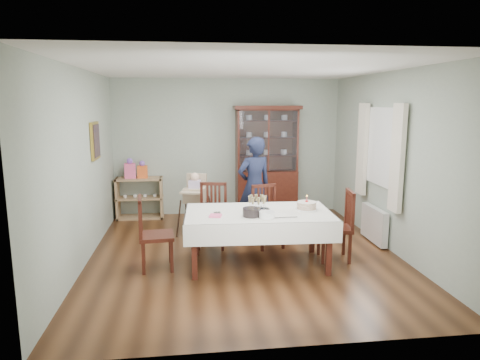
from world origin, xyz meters
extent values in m
plane|color=#593319|center=(0.00, 0.00, 0.00)|extent=(5.00, 5.00, 0.00)
plane|color=#9EAA99|center=(0.00, 2.50, 1.35)|extent=(4.50, 0.00, 4.50)
plane|color=#9EAA99|center=(-2.25, 0.00, 1.35)|extent=(0.00, 5.00, 5.00)
plane|color=#9EAA99|center=(2.25, 0.00, 1.35)|extent=(0.00, 5.00, 5.00)
plane|color=white|center=(0.00, 0.00, 2.70)|extent=(5.00, 5.00, 0.00)
cube|color=#421C10|center=(0.15, -0.43, 0.72)|extent=(1.94, 1.13, 0.06)
cube|color=silver|center=(0.15, -0.43, 0.76)|extent=(2.05, 1.24, 0.01)
cube|color=#421C10|center=(0.75, 2.26, 0.45)|extent=(1.20, 0.45, 0.90)
cube|color=white|center=(0.75, 2.07, 1.50)|extent=(1.12, 0.01, 1.16)
cube|color=#421C10|center=(0.75, 2.26, 2.14)|extent=(1.30, 0.48, 0.07)
cube|color=tan|center=(-1.75, 2.28, 0.02)|extent=(0.90, 0.38, 0.04)
cube|color=tan|center=(-1.75, 2.28, 0.40)|extent=(0.90, 0.38, 0.03)
cube|color=tan|center=(-1.75, 2.28, 0.78)|extent=(0.90, 0.38, 0.04)
cube|color=tan|center=(-2.17, 2.28, 0.40)|extent=(0.04, 0.38, 0.80)
cube|color=tan|center=(-1.33, 2.28, 0.40)|extent=(0.04, 0.38, 0.80)
cube|color=gold|center=(-2.22, 0.80, 1.65)|extent=(0.04, 0.48, 0.58)
cube|color=white|center=(2.22, 0.30, 1.55)|extent=(0.04, 1.02, 1.22)
cube|color=silver|center=(2.16, -0.32, 1.45)|extent=(0.07, 0.30, 1.55)
cube|color=silver|center=(2.16, 0.92, 1.45)|extent=(0.07, 0.30, 1.55)
cube|color=white|center=(2.16, 0.30, 0.30)|extent=(0.10, 0.80, 0.55)
cube|color=#421C10|center=(-0.45, 0.41, 0.45)|extent=(0.52, 0.52, 0.05)
cube|color=#421C10|center=(-0.41, 0.61, 0.72)|extent=(0.42, 0.12, 0.52)
cube|color=#421C10|center=(0.43, 0.31, 0.44)|extent=(0.51, 0.51, 0.05)
cube|color=#421C10|center=(0.38, 0.50, 0.70)|extent=(0.41, 0.13, 0.51)
cube|color=#421C10|center=(-1.24, -0.40, 0.46)|extent=(0.49, 0.49, 0.05)
cube|color=#421C10|center=(-1.44, -0.42, 0.73)|extent=(0.08, 0.43, 0.53)
cube|color=#421C10|center=(1.26, -0.36, 0.46)|extent=(0.51, 0.51, 0.05)
cube|color=#421C10|center=(1.46, -0.38, 0.74)|extent=(0.10, 0.43, 0.54)
imported|color=black|center=(0.31, 0.98, 0.84)|extent=(0.71, 0.57, 1.67)
cube|color=tan|center=(-0.69, 1.12, 0.68)|extent=(0.42, 0.40, 0.25)
cube|color=tan|center=(-0.69, 1.12, 0.89)|extent=(0.35, 0.16, 0.29)
cube|color=tan|center=(-0.69, 1.12, 0.76)|extent=(0.40, 0.26, 0.03)
cube|color=silver|center=(-0.69, 1.12, 0.85)|extent=(0.22, 0.19, 0.19)
sphere|color=beige|center=(-0.69, 1.12, 0.99)|extent=(0.15, 0.15, 0.15)
cylinder|color=silver|center=(0.14, -0.36, 0.77)|extent=(0.34, 0.34, 0.01)
torus|color=silver|center=(0.14, -0.36, 0.78)|extent=(0.35, 0.35, 0.01)
cylinder|color=white|center=(0.83, -0.41, 0.77)|extent=(0.30, 0.30, 0.02)
cylinder|color=brown|center=(0.83, -0.41, 0.82)|extent=(0.26, 0.26, 0.09)
cylinder|color=silver|center=(0.83, -0.41, 0.87)|extent=(0.26, 0.26, 0.01)
cylinder|color=#F24C4C|center=(0.83, -0.41, 0.92)|extent=(0.01, 0.01, 0.07)
sphere|color=yellow|center=(0.83, -0.41, 0.96)|extent=(0.02, 0.02, 0.02)
cylinder|color=black|center=(0.01, -0.66, 0.82)|extent=(0.29, 0.29, 0.11)
cylinder|color=white|center=(0.20, -0.76, 0.80)|extent=(0.23, 0.23, 0.09)
cube|color=#F85B8E|center=(-0.46, -0.61, 0.77)|extent=(0.18, 0.18, 0.02)
cube|color=silver|center=(0.45, -0.79, 0.77)|extent=(0.30, 0.03, 0.01)
cube|color=#F85B8E|center=(-1.91, 2.26, 0.94)|extent=(0.22, 0.16, 0.29)
sphere|color=#E533B2|center=(-1.91, 2.26, 1.13)|extent=(0.11, 0.11, 0.11)
cube|color=orange|center=(-1.68, 2.26, 0.92)|extent=(0.19, 0.14, 0.24)
sphere|color=#E533B2|center=(-1.68, 2.26, 1.08)|extent=(0.11, 0.11, 0.11)
camera|label=1|loc=(-0.80, -6.03, 2.23)|focal=32.00mm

